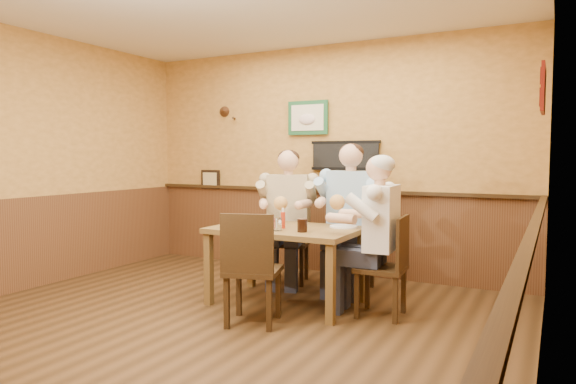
% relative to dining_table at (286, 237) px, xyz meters
% --- Properties ---
extents(room, '(5.02, 5.03, 2.81)m').
position_rel_dining_table_xyz_m(room, '(-0.12, -0.86, 1.03)').
color(room, '#33210F').
rests_on(room, ground).
extents(dining_table, '(1.40, 0.90, 0.75)m').
position_rel_dining_table_xyz_m(dining_table, '(0.00, 0.00, 0.00)').
color(dining_table, brown).
rests_on(dining_table, ground).
extents(chair_back_left, '(0.55, 0.55, 0.95)m').
position_rel_dining_table_xyz_m(chair_back_left, '(-0.36, 0.75, -0.18)').
color(chair_back_left, '#362411').
rests_on(chair_back_left, ground).
extents(chair_back_right, '(0.49, 0.49, 0.99)m').
position_rel_dining_table_xyz_m(chair_back_right, '(0.38, 0.77, -0.16)').
color(chair_back_right, '#362411').
rests_on(chair_back_right, ground).
extents(chair_right_end, '(0.44, 0.44, 0.91)m').
position_rel_dining_table_xyz_m(chair_right_end, '(0.95, 0.05, -0.20)').
color(chair_right_end, '#362411').
rests_on(chair_right_end, ground).
extents(chair_near_side, '(0.56, 0.56, 0.97)m').
position_rel_dining_table_xyz_m(chair_near_side, '(0.04, -0.67, -0.17)').
color(chair_near_side, '#362411').
rests_on(chair_near_side, ground).
extents(diner_tan_shirt, '(0.78, 0.78, 1.36)m').
position_rel_dining_table_xyz_m(diner_tan_shirt, '(-0.36, 0.75, 0.02)').
color(diner_tan_shirt, tan).
rests_on(diner_tan_shirt, ground).
extents(diner_blue_polo, '(0.70, 0.70, 1.42)m').
position_rel_dining_table_xyz_m(diner_blue_polo, '(0.38, 0.77, 0.05)').
color(diner_blue_polo, '#91B7DA').
rests_on(diner_blue_polo, ground).
extents(diner_white_elder, '(0.64, 0.64, 1.30)m').
position_rel_dining_table_xyz_m(diner_white_elder, '(0.95, 0.05, -0.01)').
color(diner_white_elder, white).
rests_on(diner_white_elder, ground).
extents(water_glass_left, '(0.10, 0.10, 0.11)m').
position_rel_dining_table_xyz_m(water_glass_left, '(-0.48, -0.31, 0.15)').
color(water_glass_left, white).
rests_on(water_glass_left, dining_table).
extents(water_glass_mid, '(0.11, 0.11, 0.12)m').
position_rel_dining_table_xyz_m(water_glass_mid, '(0.03, -0.23, 0.15)').
color(water_glass_mid, white).
rests_on(water_glass_mid, dining_table).
extents(cola_tumbler, '(0.12, 0.12, 0.12)m').
position_rel_dining_table_xyz_m(cola_tumbler, '(0.28, -0.20, 0.15)').
color(cola_tumbler, black).
rests_on(cola_tumbler, dining_table).
extents(hot_sauce_bottle, '(0.05, 0.05, 0.18)m').
position_rel_dining_table_xyz_m(hot_sauce_bottle, '(0.01, -0.07, 0.18)').
color(hot_sauce_bottle, '#B42C13').
rests_on(hot_sauce_bottle, dining_table).
extents(salt_shaker, '(0.04, 0.04, 0.08)m').
position_rel_dining_table_xyz_m(salt_shaker, '(-0.06, -0.01, 0.13)').
color(salt_shaker, silver).
rests_on(salt_shaker, dining_table).
extents(pepper_shaker, '(0.04, 0.04, 0.08)m').
position_rel_dining_table_xyz_m(pepper_shaker, '(-0.23, -0.05, 0.13)').
color(pepper_shaker, black).
rests_on(pepper_shaker, dining_table).
extents(plate_far_left, '(0.34, 0.34, 0.02)m').
position_rel_dining_table_xyz_m(plate_far_left, '(-0.41, 0.11, 0.10)').
color(plate_far_left, white).
rests_on(plate_far_left, dining_table).
extents(plate_far_right, '(0.29, 0.29, 0.02)m').
position_rel_dining_table_xyz_m(plate_far_right, '(0.50, 0.26, 0.10)').
color(plate_far_right, white).
rests_on(plate_far_right, dining_table).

